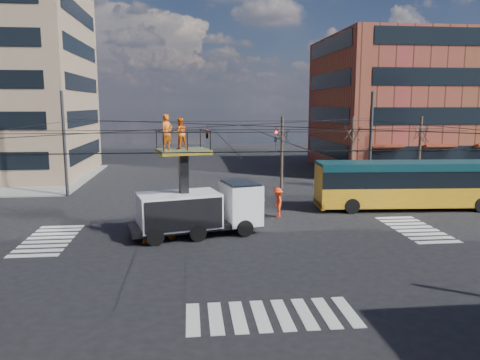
% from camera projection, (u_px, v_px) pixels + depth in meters
% --- Properties ---
extents(ground, '(120.00, 120.00, 0.00)m').
position_uv_depth(ground, '(239.00, 234.00, 25.43)').
color(ground, black).
rests_on(ground, ground).
extents(sidewalk_ne, '(18.00, 18.00, 0.12)m').
position_uv_depth(sidewalk_ne, '(419.00, 172.00, 48.29)').
color(sidewalk_ne, slate).
rests_on(sidewalk_ne, ground).
extents(crosswalks, '(22.40, 22.40, 0.02)m').
position_uv_depth(crosswalks, '(239.00, 234.00, 25.43)').
color(crosswalks, silver).
rests_on(crosswalks, ground).
extents(building_ne, '(20.06, 16.06, 14.00)m').
position_uv_depth(building_ne, '(419.00, 104.00, 50.21)').
color(building_ne, brown).
rests_on(building_ne, ground).
extents(overhead_network, '(24.24, 24.24, 8.00)m').
position_uv_depth(overhead_network, '(237.00, 155.00, 25.13)').
color(overhead_network, '#2D2D30').
rests_on(overhead_network, ground).
extents(tree_a, '(2.00, 2.00, 6.00)m').
position_uv_depth(tree_a, '(282.00, 133.00, 38.48)').
color(tree_a, '#382B21').
rests_on(tree_a, ground).
extents(tree_b, '(2.00, 2.00, 6.00)m').
position_uv_depth(tree_b, '(353.00, 133.00, 39.12)').
color(tree_b, '#382B21').
rests_on(tree_b, ground).
extents(tree_c, '(2.00, 2.00, 6.00)m').
position_uv_depth(tree_c, '(421.00, 132.00, 39.77)').
color(tree_c, '#382B21').
rests_on(tree_c, ground).
extents(utility_truck, '(7.35, 4.00, 6.50)m').
position_uv_depth(utility_truck, '(199.00, 197.00, 25.01)').
color(utility_truck, black).
rests_on(utility_truck, ground).
extents(city_bus, '(13.38, 3.45, 3.20)m').
position_uv_depth(city_bus, '(415.00, 184.00, 31.36)').
color(city_bus, '#C08412').
rests_on(city_bus, ground).
extents(traffic_cone, '(0.36, 0.36, 0.64)m').
position_uv_depth(traffic_cone, '(146.00, 236.00, 23.84)').
color(traffic_cone, '#D24108').
rests_on(traffic_cone, ground).
extents(worker_ground, '(0.68, 1.21, 1.95)m').
position_uv_depth(worker_ground, '(170.00, 220.00, 24.44)').
color(worker_ground, orange).
rests_on(worker_ground, ground).
extents(flagger, '(0.71, 1.22, 1.87)m').
position_uv_depth(flagger, '(278.00, 202.00, 29.15)').
color(flagger, '#FF3710').
rests_on(flagger, ground).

